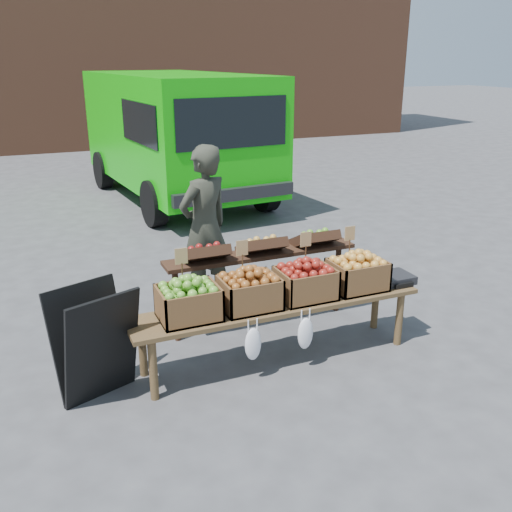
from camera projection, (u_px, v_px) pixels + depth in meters
name	position (u px, v px, depth m)	size (l,w,h in m)	color
ground	(188.00, 362.00, 5.23)	(80.00, 80.00, 0.00)	#474749
delivery_van	(176.00, 138.00, 10.86)	(2.41, 5.26, 2.36)	#0AB507
vendor	(205.00, 227.00, 6.20)	(0.65, 0.43, 1.80)	#2D2F25
chalkboard_sign	(95.00, 343.00, 4.58)	(0.63, 0.35, 0.95)	black
back_table	(262.00, 278.00, 5.80)	(2.10, 0.44, 1.04)	black
display_bench	(277.00, 331.00, 5.20)	(2.70, 0.56, 0.57)	brown
crate_golden_apples	(189.00, 303.00, 4.75)	(0.50, 0.40, 0.28)	#4D9D34
crate_russet_pears	(249.00, 293.00, 4.96)	(0.50, 0.40, 0.28)	#A8562C
crate_red_apples	(306.00, 283.00, 5.16)	(0.50, 0.40, 0.28)	maroon
crate_green_apples	(357.00, 275.00, 5.36)	(0.50, 0.40, 0.28)	gold
weighing_scale	(394.00, 278.00, 5.56)	(0.34, 0.30, 0.08)	black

